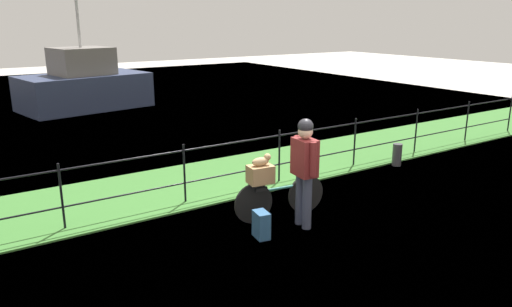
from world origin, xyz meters
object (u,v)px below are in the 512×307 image
wooden_crate (260,174)px  moored_boat_near (84,86)px  cyclist_person (304,163)px  terrier_dog (262,161)px  bicycle_main (279,198)px  backpack_on_paving (261,225)px  mooring_bollard (397,155)px

wooden_crate → moored_boat_near: size_ratio=0.08×
wooden_crate → cyclist_person: size_ratio=0.23×
terrier_dog → bicycle_main: bearing=-6.9°
cyclist_person → moored_boat_near: moored_boat_near is taller
wooden_crate → cyclist_person: 0.71m
bicycle_main → terrier_dog: 0.73m
cyclist_person → backpack_on_paving: size_ratio=4.21×
wooden_crate → mooring_bollard: bearing=11.7°
cyclist_person → mooring_bollard: size_ratio=3.47×
bicycle_main → cyclist_person: size_ratio=0.94×
bicycle_main → cyclist_person: bearing=-76.4°
terrier_dog → mooring_bollard: terrier_dog is taller
wooden_crate → backpack_on_paving: size_ratio=0.95×
backpack_on_paving → moored_boat_near: size_ratio=0.09×
wooden_crate → backpack_on_paving: (-0.32, -0.50, -0.58)m
wooden_crate → moored_boat_near: bearing=88.0°
wooden_crate → terrier_dog: terrier_dog is taller
bicycle_main → moored_boat_near: moored_boat_near is taller
mooring_bollard → moored_boat_near: size_ratio=0.11×
wooden_crate → terrier_dog: 0.22m
backpack_on_paving → bicycle_main: bearing=134.3°
bicycle_main → moored_boat_near: size_ratio=0.35×
mooring_bollard → bicycle_main: bearing=-166.7°
cyclist_person → mooring_bollard: cyclist_person is taller
bicycle_main → terrier_dog: size_ratio=4.93×
bicycle_main → cyclist_person: cyclist_person is taller
mooring_bollard → terrier_dog: bearing=-168.2°
bicycle_main → mooring_bollard: (3.81, 0.90, -0.10)m
bicycle_main → mooring_bollard: bicycle_main is taller
wooden_crate → mooring_bollard: (4.15, 0.86, -0.53)m
backpack_on_paving → mooring_bollard: (4.47, 1.36, 0.04)m
bicycle_main → backpack_on_paving: (-0.66, -0.46, -0.14)m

